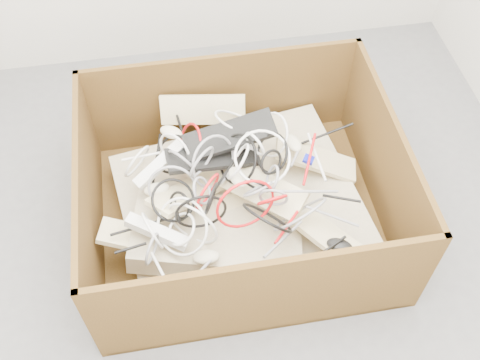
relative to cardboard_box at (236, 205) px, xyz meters
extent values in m
plane|color=#545457|center=(-0.02, -0.21, -0.14)|extent=(3.00, 3.00, 0.00)
cube|color=#37270D|center=(0.02, 0.00, -0.12)|extent=(1.34, 1.12, 0.03)
cube|color=#37270D|center=(0.02, 0.55, 0.14)|extent=(1.34, 0.02, 0.56)
cube|color=#37270D|center=(0.02, -0.55, 0.14)|extent=(1.34, 0.03, 0.56)
cube|color=#37270D|center=(0.68, 0.00, 0.14)|extent=(0.02, 1.07, 0.56)
cube|color=#37270D|center=(-0.64, 0.00, 0.14)|extent=(0.02, 1.07, 0.56)
cube|color=tan|center=(0.02, 0.02, -0.05)|extent=(1.18, 1.02, 0.22)
cube|color=tan|center=(-0.09, -0.06, 0.03)|extent=(0.84, 0.76, 0.23)
cube|color=beige|center=(-0.16, 0.25, 0.03)|extent=(0.43, 0.29, 0.07)
cube|color=beige|center=(0.40, 0.14, 0.09)|extent=(0.41, 0.25, 0.16)
cube|color=beige|center=(-0.03, -0.19, 0.05)|extent=(0.15, 0.41, 0.09)
cube|color=beige|center=(-0.41, -0.17, 0.08)|extent=(0.41, 0.24, 0.16)
cube|color=beige|center=(0.35, -0.33, 0.13)|extent=(0.32, 0.41, 0.14)
cube|color=beige|center=(-0.09, 0.42, 0.22)|extent=(0.41, 0.16, 0.15)
cube|color=beige|center=(-0.21, -0.01, 0.17)|extent=(0.39, 0.35, 0.19)
cube|color=beige|center=(0.10, -0.07, 0.20)|extent=(0.38, 0.38, 0.11)
cube|color=black|center=(-0.09, 0.10, 0.25)|extent=(0.41, 0.17, 0.08)
cube|color=black|center=(0.00, 0.15, 0.32)|extent=(0.41, 0.18, 0.11)
ellipsoid|color=beige|center=(-0.34, 0.00, 0.20)|extent=(0.12, 0.08, 0.04)
ellipsoid|color=beige|center=(0.29, 0.15, 0.21)|extent=(0.09, 0.12, 0.04)
ellipsoid|color=beige|center=(-0.18, -0.33, 0.15)|extent=(0.11, 0.07, 0.04)
ellipsoid|color=beige|center=(0.00, -0.06, 0.30)|extent=(0.09, 0.12, 0.04)
ellipsoid|color=beige|center=(-0.25, 0.25, 0.27)|extent=(0.13, 0.12, 0.04)
ellipsoid|color=black|center=(0.36, -0.38, 0.16)|extent=(0.13, 0.11, 0.04)
cube|color=silver|center=(-0.32, 0.10, 0.24)|extent=(0.25, 0.19, 0.11)
cube|color=silver|center=(-0.36, -0.21, 0.20)|extent=(0.26, 0.18, 0.09)
cube|color=#0B15B0|center=(0.33, 0.05, 0.21)|extent=(0.06, 0.06, 0.03)
torus|color=gray|center=(0.13, -0.11, 0.32)|extent=(0.07, 0.16, 0.16)
torus|color=black|center=(-0.26, -0.13, 0.25)|extent=(0.12, 0.15, 0.13)
torus|color=silver|center=(-0.38, -0.22, 0.22)|extent=(0.08, 0.23, 0.23)
torus|color=black|center=(0.16, 0.02, 0.32)|extent=(0.15, 0.24, 0.21)
torus|color=silver|center=(0.20, 0.19, 0.24)|extent=(0.16, 0.29, 0.26)
torus|color=black|center=(0.04, 0.14, 0.30)|extent=(0.22, 0.22, 0.08)
torus|color=silver|center=(-0.26, -0.23, 0.22)|extent=(0.17, 0.21, 0.14)
torus|color=red|center=(-0.14, -0.12, 0.30)|extent=(0.16, 0.19, 0.24)
torus|color=gray|center=(0.22, -0.25, 0.24)|extent=(0.30, 0.20, 0.31)
torus|color=black|center=(0.08, -0.26, 0.26)|extent=(0.22, 0.25, 0.26)
torus|color=silver|center=(-0.42, 0.18, 0.19)|extent=(0.18, 0.16, 0.22)
torus|color=silver|center=(-0.26, -0.23, 0.24)|extent=(0.28, 0.30, 0.21)
torus|color=black|center=(0.07, -0.11, 0.28)|extent=(0.14, 0.08, 0.15)
torus|color=black|center=(-0.13, -0.17, 0.32)|extent=(0.08, 0.17, 0.18)
torus|color=gray|center=(-0.14, 0.01, 0.33)|extent=(0.15, 0.17, 0.21)
torus|color=silver|center=(0.06, 0.26, 0.27)|extent=(0.31, 0.32, 0.16)
torus|color=black|center=(-0.28, -0.10, 0.24)|extent=(0.23, 0.23, 0.12)
torus|color=gray|center=(-0.28, -0.04, 0.26)|extent=(0.22, 0.12, 0.21)
torus|color=red|center=(-0.18, 0.20, 0.22)|extent=(0.14, 0.30, 0.28)
torus|color=gray|center=(0.07, -0.13, 0.29)|extent=(0.16, 0.11, 0.16)
torus|color=gray|center=(-0.22, 0.09, 0.26)|extent=(0.15, 0.17, 0.21)
torus|color=black|center=(0.13, 0.29, 0.23)|extent=(0.21, 0.09, 0.21)
torus|color=gray|center=(-0.16, -0.10, 0.29)|extent=(0.10, 0.16, 0.15)
torus|color=silver|center=(0.10, -0.03, 0.36)|extent=(0.34, 0.31, 0.16)
torus|color=gray|center=(-0.09, 0.03, 0.30)|extent=(0.28, 0.19, 0.28)
torus|color=silver|center=(0.01, -0.01, 0.33)|extent=(0.14, 0.22, 0.20)
torus|color=red|center=(0.11, -0.21, 0.31)|extent=(0.18, 0.11, 0.16)
torus|color=black|center=(-0.26, 0.15, 0.24)|extent=(0.21, 0.24, 0.15)
torus|color=gray|center=(-0.39, -0.29, 0.21)|extent=(0.09, 0.18, 0.19)
torus|color=black|center=(0.14, -0.06, 0.36)|extent=(0.14, 0.08, 0.14)
torus|color=black|center=(-0.17, -0.18, 0.26)|extent=(0.27, 0.03, 0.27)
torus|color=silver|center=(0.09, 0.05, 0.35)|extent=(0.10, 0.16, 0.17)
torus|color=silver|center=(-0.22, -0.20, 0.21)|extent=(0.23, 0.19, 0.29)
torus|color=black|center=(0.01, 0.04, 0.29)|extent=(0.18, 0.24, 0.23)
torus|color=red|center=(0.00, -0.21, 0.31)|extent=(0.33, 0.10, 0.33)
torus|color=silver|center=(-0.25, 0.16, 0.25)|extent=(0.18, 0.20, 0.26)
torus|color=gray|center=(0.12, -0.19, 0.30)|extent=(0.12, 0.06, 0.13)
cylinder|color=silver|center=(-0.37, -0.37, 0.21)|extent=(0.06, 0.14, 0.04)
cylinder|color=black|center=(0.46, 0.22, 0.16)|extent=(0.27, 0.03, 0.10)
cylinder|color=silver|center=(0.37, 0.04, 0.23)|extent=(0.03, 0.27, 0.03)
cylinder|color=gray|center=(-0.20, -0.39, 0.17)|extent=(0.10, 0.10, 0.04)
cylinder|color=gray|center=(0.36, -0.26, 0.20)|extent=(0.20, 0.13, 0.04)
cylinder|color=black|center=(-0.02, 0.01, 0.29)|extent=(0.17, 0.25, 0.06)
cylinder|color=black|center=(-0.44, -0.16, 0.18)|extent=(0.23, 0.05, 0.02)
cylinder|color=black|center=(0.42, -0.19, 0.22)|extent=(0.15, 0.07, 0.02)
cylinder|color=silver|center=(-0.40, 0.18, 0.22)|extent=(0.17, 0.03, 0.02)
cylinder|color=gray|center=(0.13, -0.35, 0.23)|extent=(0.21, 0.20, 0.10)
cylinder|color=gray|center=(0.04, 0.08, 0.31)|extent=(0.13, 0.10, 0.04)
cylinder|color=black|center=(-0.33, 0.16, 0.20)|extent=(0.08, 0.26, 0.06)
cylinder|color=red|center=(0.16, -0.29, 0.23)|extent=(0.13, 0.15, 0.03)
cylinder|color=gray|center=(0.26, -0.17, 0.28)|extent=(0.28, 0.03, 0.10)
cylinder|color=black|center=(-0.47, -0.26, 0.19)|extent=(0.13, 0.04, 0.02)
cylinder|color=black|center=(-0.21, 0.39, 0.19)|extent=(0.04, 0.18, 0.04)
cylinder|color=red|center=(0.33, 0.02, 0.24)|extent=(0.12, 0.24, 0.07)
cylinder|color=black|center=(-0.27, -0.13, 0.22)|extent=(0.02, 0.14, 0.03)
cylinder|color=silver|center=(0.01, 0.22, 0.28)|extent=(0.14, 0.16, 0.02)
cylinder|color=black|center=(0.30, -0.40, 0.18)|extent=(0.17, 0.09, 0.04)
camera|label=1|loc=(-0.24, -1.49, 2.17)|focal=43.03mm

